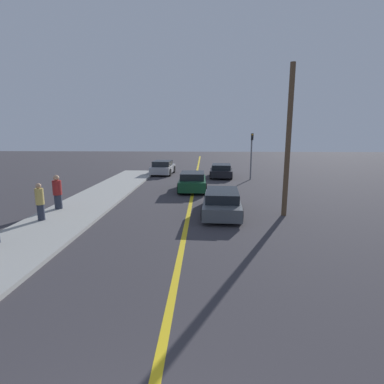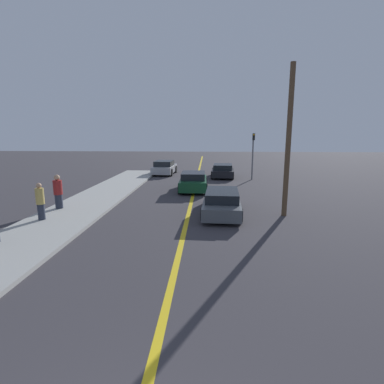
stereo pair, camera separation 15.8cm
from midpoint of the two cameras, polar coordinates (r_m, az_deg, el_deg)
road_center_line at (r=19.90m, az=0.55°, el=-0.03°), size 0.20×60.00×0.01m
sidewalk_left at (r=17.27m, az=-19.07°, el=-2.19°), size 3.17×28.10×0.14m
car_near_right_lane at (r=14.71m, az=6.01°, el=-1.88°), size 2.03×4.70×1.18m
car_ahead_center at (r=20.33m, az=0.48°, el=2.01°), size 1.94×3.87×1.28m
car_far_distant at (r=26.55m, az=6.02°, el=4.04°), size 2.09×3.96×1.16m
car_parked_left_lot at (r=28.43m, az=-5.11°, el=4.65°), size 2.09×3.97×1.29m
pedestrian_far_standing at (r=14.60m, az=-26.65°, el=-1.62°), size 0.35×0.35×1.63m
pedestrian_by_sign at (r=16.40m, az=-23.90°, el=0.02°), size 0.43×0.43×1.71m
traffic_light at (r=25.41m, az=11.70°, el=7.59°), size 0.18×0.40×3.83m
utility_pole at (r=14.57m, az=18.18°, el=8.98°), size 0.24×0.24×6.93m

